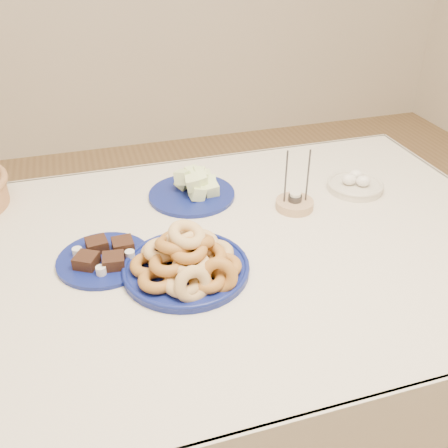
{
  "coord_description": "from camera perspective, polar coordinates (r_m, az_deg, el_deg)",
  "views": [
    {
      "loc": [
        -0.3,
        -1.05,
        1.51
      ],
      "look_at": [
        0.0,
        -0.05,
        0.85
      ],
      "focal_mm": 40.0,
      "sensor_mm": 36.0,
      "label": 1
    }
  ],
  "objects": [
    {
      "name": "donut_platter",
      "position": [
        1.22,
        -4.28,
        -4.17
      ],
      "size": [
        0.34,
        0.34,
        0.14
      ],
      "rotation": [
        0.0,
        0.0,
        0.06
      ],
      "color": "navy",
      "rests_on": "dining_table"
    },
    {
      "name": "candle_holder",
      "position": [
        1.5,
        8.07,
        2.39
      ],
      "size": [
        0.13,
        0.13,
        0.19
      ],
      "rotation": [
        0.0,
        0.0,
        -0.18
      ],
      "color": "tan",
      "rests_on": "dining_table"
    },
    {
      "name": "brownie_plate",
      "position": [
        1.3,
        -13.51,
        -3.71
      ],
      "size": [
        0.28,
        0.28,
        0.04
      ],
      "rotation": [
        0.0,
        0.0,
        -0.18
      ],
      "color": "navy",
      "rests_on": "dining_table"
    },
    {
      "name": "egg_bowl",
      "position": [
        1.64,
        14.76,
        4.38
      ],
      "size": [
        0.22,
        0.22,
        0.06
      ],
      "rotation": [
        0.0,
        0.0,
        -0.32
      ],
      "color": "beige",
      "rests_on": "dining_table"
    },
    {
      "name": "melon_plate",
      "position": [
        1.56,
        -3.41,
        4.16
      ],
      "size": [
        0.32,
        0.32,
        0.09
      ],
      "rotation": [
        0.0,
        0.0,
        0.23
      ],
      "color": "navy",
      "rests_on": "dining_table"
    },
    {
      "name": "ground",
      "position": [
        1.87,
        -0.48,
        -21.76
      ],
      "size": [
        5.0,
        5.0,
        0.0
      ],
      "primitive_type": "plane",
      "color": "olive",
      "rests_on": "ground"
    },
    {
      "name": "dining_table",
      "position": [
        1.4,
        -0.6,
        -6.09
      ],
      "size": [
        1.71,
        1.11,
        0.75
      ],
      "color": "brown",
      "rests_on": "ground"
    }
  ]
}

